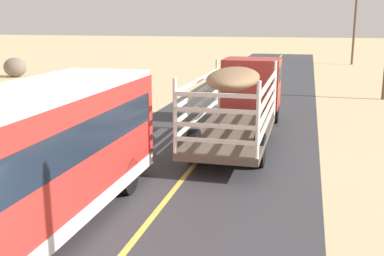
{
  "coord_description": "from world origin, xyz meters",
  "views": [
    {
      "loc": [
        3.43,
        -4.71,
        4.66
      ],
      "look_at": [
        0.0,
        9.07,
        1.32
      ],
      "focal_mm": 43.45,
      "sensor_mm": 36.0,
      "label": 1
    }
  ],
  "objects_px": {
    "livestock_truck": "(245,90)",
    "power_pole_far": "(355,18)",
    "boulder_near_shoulder": "(15,67)",
    "bus": "(16,165)"
  },
  "relations": [
    {
      "from": "bus",
      "to": "boulder_near_shoulder",
      "type": "relative_size",
      "value": 5.28
    },
    {
      "from": "livestock_truck",
      "to": "bus",
      "type": "distance_m",
      "value": 11.5
    },
    {
      "from": "livestock_truck",
      "to": "power_pole_far",
      "type": "relative_size",
      "value": 1.09
    },
    {
      "from": "power_pole_far",
      "to": "boulder_near_shoulder",
      "type": "relative_size",
      "value": 4.7
    },
    {
      "from": "boulder_near_shoulder",
      "to": "power_pole_far",
      "type": "bearing_deg",
      "value": 32.94
    },
    {
      "from": "livestock_truck",
      "to": "boulder_near_shoulder",
      "type": "distance_m",
      "value": 25.52
    },
    {
      "from": "livestock_truck",
      "to": "bus",
      "type": "xyz_separation_m",
      "value": [
        -3.25,
        -11.03,
        -0.04
      ]
    },
    {
      "from": "bus",
      "to": "power_pole_far",
      "type": "height_order",
      "value": "power_pole_far"
    },
    {
      "from": "livestock_truck",
      "to": "boulder_near_shoulder",
      "type": "relative_size",
      "value": 5.12
    },
    {
      "from": "livestock_truck",
      "to": "power_pole_far",
      "type": "xyz_separation_m",
      "value": [
        6.9,
        32.63,
        2.95
      ]
    }
  ]
}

